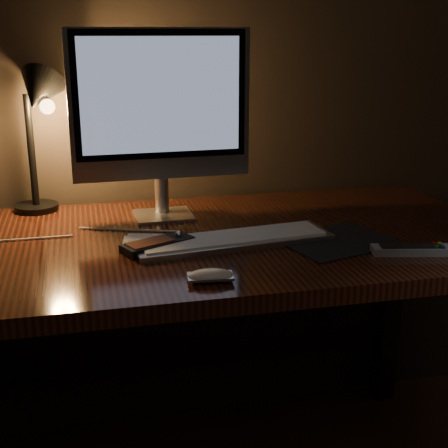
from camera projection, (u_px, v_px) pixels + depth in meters
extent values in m
cube|color=#3B180D|center=(184.00, 245.00, 1.53)|extent=(1.60, 0.75, 0.04)
cube|color=black|center=(390.00, 303.00, 2.10)|extent=(0.06, 0.06, 0.71)
cube|color=black|center=(167.00, 294.00, 1.93)|extent=(1.48, 0.02, 0.51)
cube|color=silver|center=(164.00, 215.00, 1.70)|extent=(0.16, 0.14, 0.01)
cylinder|color=silver|center=(162.00, 193.00, 1.70)|extent=(0.04, 0.04, 0.10)
cube|color=silver|center=(161.00, 105.00, 1.60)|extent=(0.47, 0.04, 0.38)
cube|color=black|center=(161.00, 95.00, 1.58)|extent=(0.44, 0.02, 0.32)
cube|color=#94A4CA|center=(161.00, 96.00, 1.58)|extent=(0.41, 0.01, 0.29)
cube|color=silver|center=(233.00, 239.00, 1.48)|extent=(0.49, 0.19, 0.02)
cube|color=black|center=(337.00, 241.00, 1.49)|extent=(0.31, 0.27, 0.00)
ellipsoid|color=white|center=(210.00, 277.00, 1.25)|extent=(0.10, 0.06, 0.02)
cube|color=black|center=(158.00, 245.00, 1.44)|extent=(0.18, 0.13, 0.02)
cube|color=maroon|center=(158.00, 241.00, 1.43)|extent=(0.12, 0.09, 0.00)
sphere|color=silver|center=(158.00, 240.00, 1.43)|extent=(0.02, 0.02, 0.02)
cube|color=gray|center=(411.00, 250.00, 1.41)|extent=(0.18, 0.08, 0.02)
cube|color=black|center=(412.00, 246.00, 1.41)|extent=(0.15, 0.06, 0.00)
cylinder|color=red|center=(412.00, 245.00, 1.40)|extent=(0.01, 0.01, 0.00)
cylinder|color=#0C8C19|center=(412.00, 245.00, 1.40)|extent=(0.01, 0.01, 0.00)
cylinder|color=gold|center=(412.00, 245.00, 1.40)|extent=(0.01, 0.01, 0.00)
cylinder|color=#1433BF|center=(412.00, 245.00, 1.40)|extent=(0.01, 0.01, 0.00)
cube|color=white|center=(148.00, 240.00, 1.50)|extent=(0.13, 0.09, 0.01)
cylinder|color=black|center=(37.00, 207.00, 1.75)|extent=(0.12, 0.12, 0.02)
cylinder|color=black|center=(31.00, 151.00, 1.70)|extent=(0.02, 0.02, 0.31)
cone|color=black|center=(38.00, 93.00, 1.62)|extent=(0.18, 0.19, 0.15)
sphere|color=#FFB266|center=(47.00, 107.00, 1.62)|extent=(0.04, 0.04, 0.04)
cylinder|color=white|center=(72.00, 236.00, 1.53)|extent=(0.53, 0.11, 0.00)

